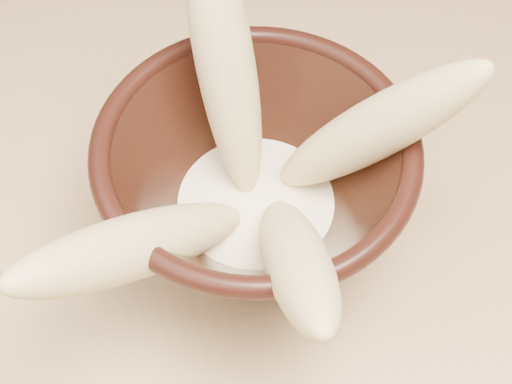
% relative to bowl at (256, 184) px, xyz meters
% --- Properties ---
extents(bowl, '(0.19, 0.19, 0.10)m').
position_rel_bowl_xyz_m(bowl, '(0.00, 0.00, 0.00)').
color(bowl, black).
rests_on(bowl, table).
extents(milk_puddle, '(0.11, 0.11, 0.01)m').
position_rel_bowl_xyz_m(milk_puddle, '(0.00, -0.00, -0.03)').
color(milk_puddle, '#FCF1CA').
rests_on(milk_puddle, bowl).
extents(banana_upright, '(0.04, 0.11, 0.18)m').
position_rel_bowl_xyz_m(banana_upright, '(-0.00, 0.05, 0.06)').
color(banana_upright, '#DBC081').
rests_on(banana_upright, bowl).
extents(banana_left, '(0.16, 0.11, 0.13)m').
position_rel_bowl_xyz_m(banana_left, '(-0.08, -0.04, 0.03)').
color(banana_left, '#DBC081').
rests_on(banana_left, bowl).
extents(banana_right, '(0.13, 0.09, 0.15)m').
position_rel_bowl_xyz_m(banana_right, '(0.07, -0.01, 0.04)').
color(banana_right, '#DBC081').
rests_on(banana_right, bowl).
extents(banana_front, '(0.06, 0.15, 0.12)m').
position_rel_bowl_xyz_m(banana_front, '(-0.00, -0.07, 0.03)').
color(banana_front, '#DBC081').
rests_on(banana_front, bowl).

